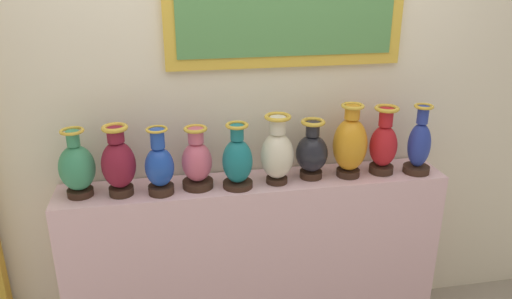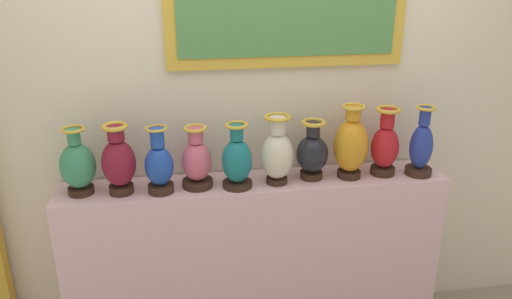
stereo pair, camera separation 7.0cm
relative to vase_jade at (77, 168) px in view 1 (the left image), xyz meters
name	(u,v)px [view 1 (the left image)]	position (x,y,z in m)	size (l,w,h in m)	color
display_shelf	(256,260)	(0.90, 0.01, -0.65)	(2.08, 0.30, 0.99)	beige
back_wall	(250,81)	(0.90, 0.22, 0.35)	(4.00, 0.14, 2.96)	beige
vase_jade	(77,168)	(0.00, 0.00, 0.00)	(0.18, 0.18, 0.35)	#382319
vase_burgundy	(118,163)	(0.20, -0.02, 0.02)	(0.17, 0.17, 0.37)	#382319
vase_sapphire	(160,166)	(0.40, -0.05, -0.01)	(0.15, 0.15, 0.35)	#382319
vase_rose	(197,162)	(0.59, -0.01, -0.01)	(0.16, 0.16, 0.33)	#382319
vase_teal	(237,161)	(0.79, -0.05, -0.01)	(0.16, 0.16, 0.35)	#382319
vase_ivory	(277,153)	(1.01, -0.03, 0.02)	(0.17, 0.17, 0.37)	#382319
vase_onyx	(312,152)	(1.20, 0.00, -0.01)	(0.17, 0.17, 0.33)	#382319
vase_amber	(350,144)	(1.41, -0.02, 0.03)	(0.18, 0.18, 0.41)	#382319
vase_crimson	(383,144)	(1.61, -0.01, 0.02)	(0.15, 0.15, 0.38)	#382319
vase_cobalt	(419,145)	(1.80, -0.04, 0.01)	(0.14, 0.14, 0.39)	#382319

